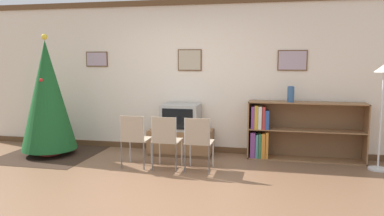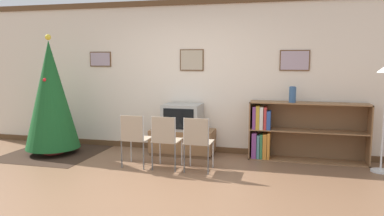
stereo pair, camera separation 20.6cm
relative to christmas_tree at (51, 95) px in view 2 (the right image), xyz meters
name	(u,v)px [view 2 (the right image)]	position (x,y,z in m)	size (l,w,h in m)	color
ground_plane	(147,190)	(2.29, -1.34, -1.04)	(24.00, 24.00, 0.00)	brown
wall_back	(191,76)	(2.29, 0.85, 0.31)	(8.84, 0.11, 2.70)	silver
area_rug	(54,153)	(0.00, 0.00, -1.03)	(1.55, 1.54, 0.01)	#332319
christmas_tree	(51,95)	(0.00, 0.00, 0.00)	(0.93, 0.93, 2.08)	maroon
tv_console	(183,142)	(2.23, 0.53, -0.82)	(1.10, 0.52, 0.44)	brown
television	(182,117)	(2.23, 0.52, -0.37)	(0.64, 0.51, 0.45)	#9E9E99
folding_chair_left	(135,137)	(1.73, -0.42, -0.57)	(0.40, 0.40, 0.82)	tan
folding_chair_center	(165,139)	(2.23, -0.42, -0.57)	(0.40, 0.40, 0.82)	tan
folding_chair_right	(198,141)	(2.73, -0.42, -0.57)	(0.40, 0.40, 0.82)	tan
bookshelf	(287,132)	(4.01, 0.63, -0.57)	(1.88, 0.36, 0.97)	olive
vase	(293,94)	(4.07, 0.57, 0.06)	(0.11, 0.11, 0.26)	#335684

